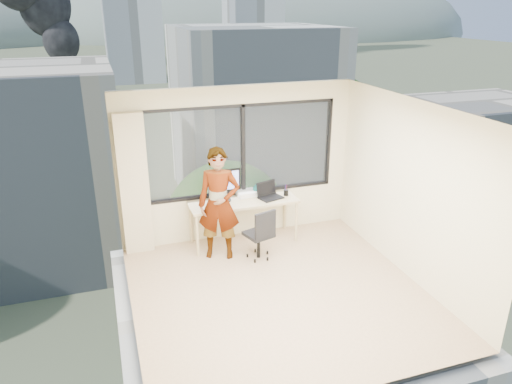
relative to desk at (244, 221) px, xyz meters
name	(u,v)px	position (x,y,z in m)	size (l,w,h in m)	color
floor	(278,292)	(0.00, -1.66, -0.38)	(4.00, 4.00, 0.01)	tan
ceiling	(282,109)	(0.00, -1.66, 2.23)	(4.00, 4.00, 0.01)	white
wall_front	(356,287)	(0.00, -3.66, 0.93)	(4.00, 0.01, 2.60)	beige
wall_left	(123,228)	(-2.00, -1.66, 0.93)	(0.01, 4.00, 2.60)	beige
wall_right	(410,190)	(2.00, -1.66, 0.93)	(0.01, 4.00, 2.60)	beige
window_wall	(240,150)	(0.05, 0.34, 1.15)	(3.30, 0.16, 1.55)	black
curtain	(134,185)	(-1.72, 0.22, 0.77)	(0.45, 0.14, 2.30)	beige
desk	(244,221)	(0.00, 0.00, 0.00)	(1.80, 0.60, 0.75)	#C3B483
chair	(259,233)	(0.06, -0.61, 0.06)	(0.45, 0.45, 0.87)	black
person	(219,204)	(-0.51, -0.36, 0.52)	(0.66, 0.43, 1.80)	#2D2D33
monitor	(224,185)	(-0.29, 0.11, 0.65)	(0.55, 0.12, 0.55)	black
game_console	(247,193)	(0.12, 0.21, 0.42)	(0.33, 0.28, 0.08)	white
laptop	(271,191)	(0.47, -0.04, 0.50)	(0.38, 0.40, 0.25)	black
cellphone	(223,206)	(-0.39, -0.13, 0.38)	(0.11, 0.05, 0.01)	black
pen_cup	(286,193)	(0.76, 0.00, 0.43)	(0.08, 0.08, 0.10)	black
handbag	(260,189)	(0.36, 0.20, 0.48)	(0.26, 0.13, 0.20)	#0D4A4E
exterior_ground	(104,82)	(0.00, 118.34, -14.38)	(400.00, 400.00, 0.04)	#515B3D
near_bldg_a	(1,172)	(-9.00, 28.34, -7.38)	(16.00, 12.00, 14.00)	beige
near_bldg_b	(253,114)	(12.00, 36.34, -6.38)	(14.00, 13.00, 16.00)	white
near_bldg_c	(476,156)	(30.00, 26.34, -9.38)	(12.00, 10.00, 10.00)	beige
far_tower_b	(131,17)	(8.00, 118.34, 0.62)	(13.00, 13.00, 30.00)	silver
far_tower_c	(253,22)	(45.00, 138.34, -1.38)	(15.00, 15.00, 26.00)	silver
hill_b	(248,33)	(100.00, 318.34, -14.38)	(300.00, 220.00, 96.00)	slate
tree_b	(229,255)	(4.00, 16.34, -9.88)	(7.60, 7.60, 9.00)	#284E1A
tree_c	(336,131)	(22.00, 38.34, -9.38)	(8.40, 8.40, 10.00)	#284E1A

